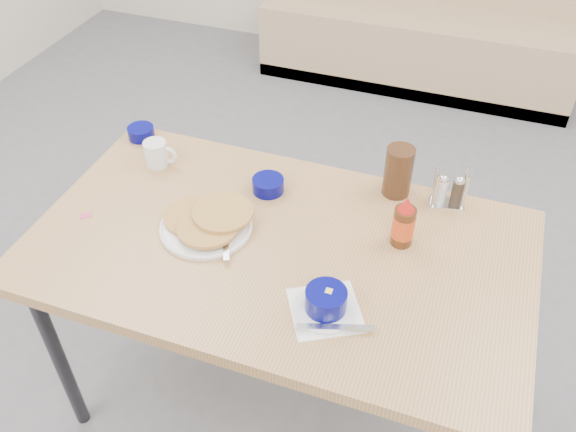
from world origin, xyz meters
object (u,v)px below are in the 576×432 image
(coffee_mug, at_px, (157,153))
(pancake_plate, at_px, (207,223))
(amber_tumbler, at_px, (398,171))
(booth_bench, at_px, (421,23))
(creamer_bowl, at_px, (141,133))
(condiment_caddy, at_px, (449,192))
(syrup_bottle, at_px, (404,224))
(butter_bowl, at_px, (268,185))
(grits_setting, at_px, (326,303))
(dining_table, at_px, (279,260))

(coffee_mug, bearing_deg, pancake_plate, -38.47)
(pancake_plate, xyz_separation_m, coffee_mug, (-0.28, 0.22, 0.02))
(amber_tumbler, bearing_deg, booth_bench, 96.74)
(creamer_bowl, relative_size, condiment_caddy, 0.74)
(booth_bench, height_order, coffee_mug, booth_bench)
(creamer_bowl, bearing_deg, syrup_bottle, -12.74)
(booth_bench, relative_size, butter_bowl, 19.38)
(grits_setting, bearing_deg, dining_table, 136.55)
(grits_setting, height_order, condiment_caddy, condiment_caddy)
(grits_setting, bearing_deg, coffee_mug, 149.62)
(dining_table, bearing_deg, pancake_plate, -179.48)
(booth_bench, bearing_deg, dining_table, -90.00)
(creamer_bowl, height_order, syrup_bottle, syrup_bottle)
(butter_bowl, bearing_deg, condiment_caddy, 13.19)
(coffee_mug, relative_size, grits_setting, 0.43)
(pancake_plate, height_order, condiment_caddy, condiment_caddy)
(grits_setting, distance_m, condiment_caddy, 0.57)
(pancake_plate, bearing_deg, syrup_bottle, 13.28)
(condiment_caddy, height_order, syrup_bottle, syrup_bottle)
(pancake_plate, relative_size, condiment_caddy, 2.19)
(amber_tumbler, bearing_deg, butter_bowl, -161.56)
(butter_bowl, distance_m, condiment_caddy, 0.55)
(dining_table, bearing_deg, coffee_mug, 155.99)
(booth_bench, height_order, amber_tumbler, booth_bench)
(booth_bench, height_order, creamer_bowl, booth_bench)
(grits_setting, bearing_deg, condiment_caddy, 67.00)
(condiment_caddy, bearing_deg, booth_bench, 88.25)
(dining_table, relative_size, amber_tumbler, 8.70)
(pancake_plate, bearing_deg, coffee_mug, 141.53)
(pancake_plate, bearing_deg, butter_bowl, 64.58)
(dining_table, xyz_separation_m, grits_setting, (0.19, -0.18, 0.09))
(syrup_bottle, bearing_deg, butter_bowl, 168.20)
(booth_bench, bearing_deg, grits_setting, -85.91)
(pancake_plate, xyz_separation_m, creamer_bowl, (-0.41, 0.34, 0.00))
(dining_table, distance_m, coffee_mug, 0.56)
(coffee_mug, distance_m, condiment_caddy, 0.92)
(butter_bowl, xyz_separation_m, amber_tumbler, (0.37, 0.12, 0.06))
(coffee_mug, xyz_separation_m, amber_tumbler, (0.76, 0.12, 0.04))
(booth_bench, distance_m, creamer_bowl, 2.32)
(creamer_bowl, relative_size, amber_tumbler, 0.56)
(butter_bowl, bearing_deg, dining_table, -62.28)
(booth_bench, xyz_separation_m, syrup_bottle, (0.32, -2.41, 0.48))
(pancake_plate, distance_m, butter_bowl, 0.24)
(condiment_caddy, xyz_separation_m, syrup_bottle, (-0.10, -0.22, 0.03))
(booth_bench, distance_m, butter_bowl, 2.36)
(booth_bench, xyz_separation_m, coffee_mug, (-0.50, -2.31, 0.45))
(condiment_caddy, bearing_deg, coffee_mug, 174.80)
(dining_table, distance_m, butter_bowl, 0.26)
(pancake_plate, bearing_deg, condiment_caddy, 28.34)
(grits_setting, height_order, amber_tumbler, amber_tumbler)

